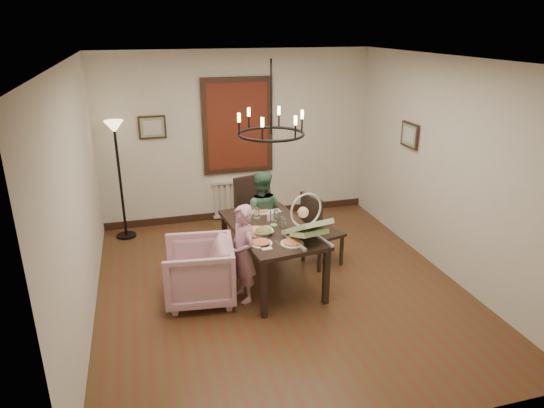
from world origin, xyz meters
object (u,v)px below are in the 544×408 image
elderly_woman (243,262)px  baby_bouncer (307,225)px  drinking_glass (283,223)px  floor_lamp (120,182)px  armchair (199,271)px  chair_right (323,229)px  chair_far (255,213)px  seated_man (261,222)px  dining_table (271,233)px

elderly_woman → baby_bouncer: 0.89m
drinking_glass → floor_lamp: floor_lamp is taller
armchair → baby_bouncer: (1.25, -0.29, 0.58)m
chair_right → elderly_woman: size_ratio=1.04×
armchair → elderly_woman: (0.51, -0.13, 0.13)m
chair_right → baby_bouncer: 1.03m
chair_far → floor_lamp: bearing=138.8°
elderly_woman → seated_man: size_ratio=0.95×
elderly_woman → drinking_glass: elderly_woman is taller
elderly_woman → baby_bouncer: baby_bouncer is taller
floor_lamp → chair_right: bearing=-32.3°
chair_far → armchair: size_ratio=1.28×
armchair → baby_bouncer: baby_bouncer is taller
chair_right → elderly_woman: chair_right is taller
elderly_woman → baby_bouncer: size_ratio=1.66×
seated_man → drinking_glass: seated_man is taller
floor_lamp → drinking_glass: bearing=-45.9°
dining_table → armchair: bearing=-174.6°
dining_table → elderly_woman: size_ratio=1.71×
drinking_glass → chair_right: bearing=27.5°
chair_far → seated_man: (0.00, -0.34, -0.00)m
armchair → drinking_glass: 1.19m
chair_right → armchair: 1.85m
dining_table → drinking_glass: size_ratio=11.85×
baby_bouncer → chair_right: bearing=44.5°
dining_table → chair_far: bearing=80.4°
chair_far → seated_man: 0.34m
seated_man → chair_right: bearing=166.9°
dining_table → armchair: dining_table is taller
seated_man → baby_bouncer: size_ratio=1.74×
dining_table → chair_far: chair_far is taller
seated_man → floor_lamp: size_ratio=0.59×
dining_table → armchair: (-0.96, -0.21, -0.30)m
dining_table → floor_lamp: 2.70m
armchair → floor_lamp: bearing=-151.3°
baby_bouncer → elderly_woman: bearing=155.8°
seated_man → floor_lamp: 2.28m
chair_far → dining_table: bearing=-108.8°
armchair → seated_man: 1.39m
armchair → chair_far: bearing=148.4°
chair_far → drinking_glass: 1.19m
armchair → drinking_glass: size_ratio=5.73×
dining_table → seated_man: bearing=79.0°
armchair → baby_bouncer: 1.41m
dining_table → elderly_woman: (-0.44, -0.34, -0.17)m
elderly_woman → chair_right: bearing=101.1°
dining_table → baby_bouncer: baby_bouncer is taller
baby_bouncer → seated_man: bearing=89.3°
armchair → chair_right: bearing=112.0°
chair_far → chair_right: (0.77, -0.79, -0.01)m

